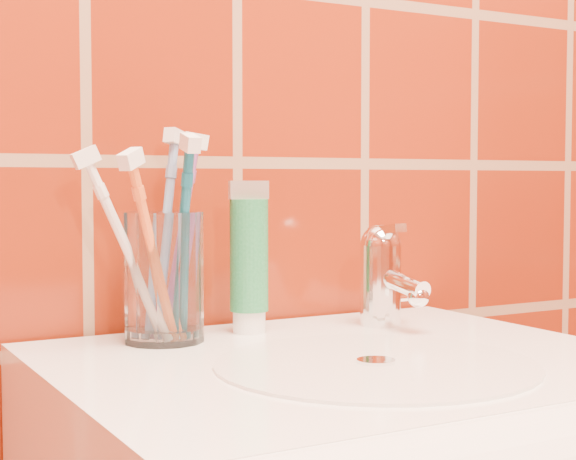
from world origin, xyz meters
TOP-DOWN VIEW (x-y plane):
  - glass_tumbler at (-0.13, 1.12)m, footprint 0.11×0.11m
  - toothpaste_tube at (-0.02, 1.12)m, footprint 0.05×0.04m
  - faucet at (0.14, 1.09)m, footprint 0.05×0.11m
  - toothbrush_0 at (-0.12, 1.09)m, footprint 0.03×0.13m
  - toothbrush_1 at (-0.12, 1.14)m, footprint 0.11×0.10m
  - toothbrush_2 at (-0.17, 1.11)m, footprint 0.12×0.11m
  - toothbrush_3 at (-0.11, 1.12)m, footprint 0.09×0.08m
  - toothbrush_4 at (-0.15, 1.09)m, footprint 0.15×0.14m

SIDE VIEW (x-z plane):
  - faucet at x=0.14m, z-range 0.85..0.97m
  - glass_tumbler at x=-0.13m, z-range 0.85..0.99m
  - toothpaste_tube at x=-0.02m, z-range 0.84..1.01m
  - toothbrush_4 at x=-0.15m, z-range 0.84..1.06m
  - toothbrush_2 at x=-0.17m, z-range 0.85..1.05m
  - toothbrush_0 at x=-0.12m, z-range 0.84..1.07m
  - toothbrush_3 at x=-0.11m, z-range 0.84..1.07m
  - toothbrush_1 at x=-0.12m, z-range 0.84..1.08m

